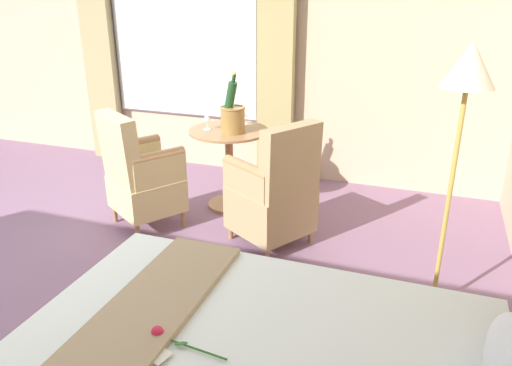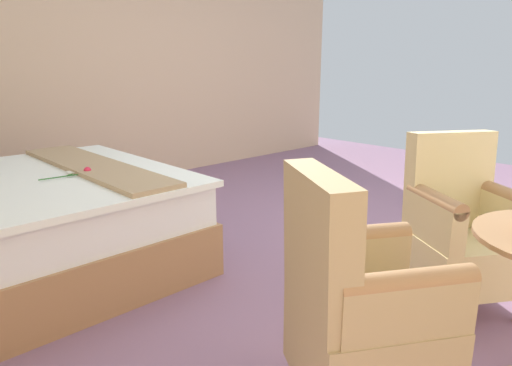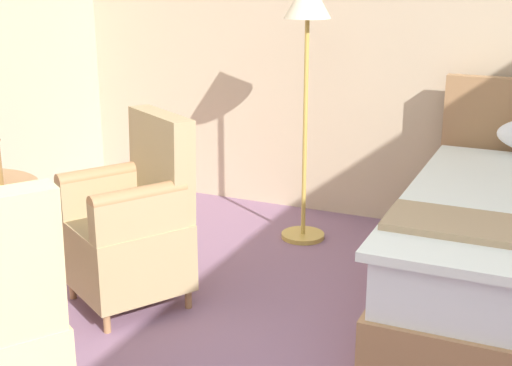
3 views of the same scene
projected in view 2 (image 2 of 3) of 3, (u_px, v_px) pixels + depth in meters
The scene contains 5 objects.
ground_plane at pixel (326, 235), 3.73m from camera, with size 7.95×7.95×0.00m, color gray.
wall_far_side at pixel (140, 49), 5.33m from camera, with size 0.12×6.57×3.04m.
bed at pixel (6, 229), 2.87m from camera, with size 1.83×2.05×1.06m.
armchair_by_window at pixel (359, 315), 1.76m from camera, with size 0.73×0.74×0.99m.
armchair_facing_bed at pixel (460, 230), 2.56m from camera, with size 0.71×0.71×0.99m.
Camera 2 is at (-2.15, 2.83, 1.36)m, focal length 32.00 mm.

